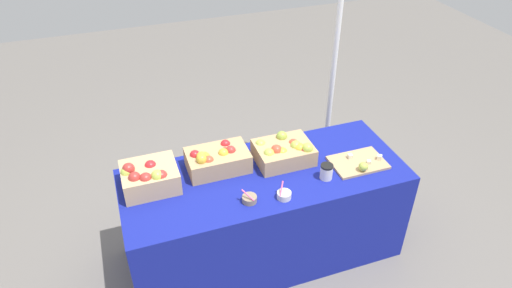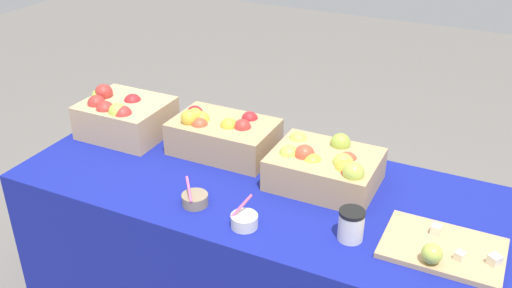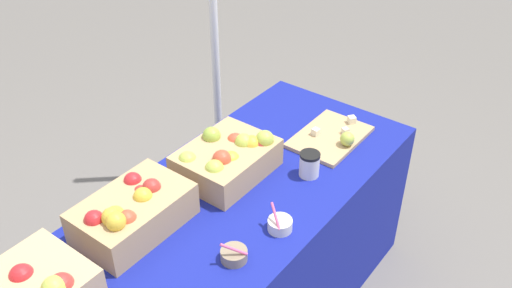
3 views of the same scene
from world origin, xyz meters
name	(u,v)px [view 3 (image 3 of 3)]	position (x,y,z in m)	size (l,w,h in m)	color
table	(222,272)	(0.00, 0.00, 0.37)	(1.90, 0.76, 0.74)	navy
apple_crate_middle	(132,212)	(-0.28, 0.16, 0.82)	(0.41, 0.26, 0.18)	tan
apple_crate_right	(228,158)	(0.18, 0.10, 0.81)	(0.38, 0.29, 0.17)	tan
cutting_board_front	(332,137)	(0.64, -0.12, 0.75)	(0.37, 0.25, 0.08)	tan
sample_bowl_near	(234,255)	(-0.18, -0.22, 0.76)	(0.09, 0.10, 0.09)	gray
sample_bowl_mid	(280,224)	(0.03, -0.26, 0.76)	(0.09, 0.09, 0.10)	silver
coffee_cup	(309,164)	(0.36, -0.17, 0.79)	(0.08, 0.08, 0.11)	silver
tent_pole	(214,17)	(0.87, 0.76, 1.03)	(0.04, 0.04, 2.05)	white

